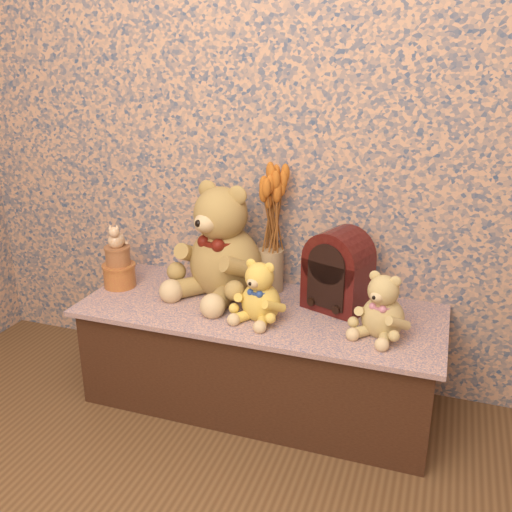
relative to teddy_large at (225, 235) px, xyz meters
The scene contains 10 objects.
display_shelf 0.52m from the teddy_large, 29.22° to the right, with size 1.46×0.59×0.43m, color #3A4377.
teddy_large is the anchor object (origin of this frame).
teddy_medium 0.32m from the teddy_large, 40.65° to the right, with size 0.20×0.24×0.26m, color gold, non-canonical shape.
teddy_small 0.72m from the teddy_large, 14.28° to the right, with size 0.21×0.24×0.26m, color tan, non-canonical shape.
cathedral_radio 0.49m from the teddy_large, ahead, with size 0.24×0.17×0.33m, color #3E0C0B, non-canonical shape.
ceramic_vase 0.25m from the teddy_large, 25.03° to the left, with size 0.11×0.11×0.19m, color tan.
dried_stalks 0.23m from the teddy_large, 25.03° to the left, with size 0.20×0.20×0.38m, color #C2631F, non-canonical shape.
biscuit_tin_lower 0.52m from the teddy_large, 168.02° to the right, with size 0.14×0.14×0.10m, color gold.
biscuit_tin_upper 0.49m from the teddy_large, 168.02° to the right, with size 0.11×0.11×0.08m, color tan.
cat_figurine 0.47m from the teddy_large, 168.02° to the right, with size 0.08×0.09×0.11m, color silver, non-canonical shape.
Camera 1 is at (0.67, -0.75, 1.41)m, focal length 39.64 mm.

